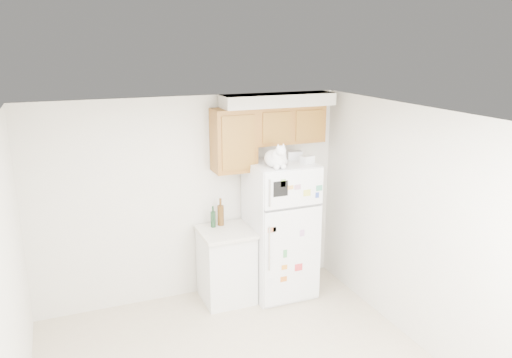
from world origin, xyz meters
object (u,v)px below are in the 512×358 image
refrigerator (280,229)px  bottle_green (213,217)px  cat (277,158)px  storage_box_front (307,159)px  base_counter (226,264)px  storage_box_back (294,155)px  bottle_amber (221,212)px

refrigerator → bottle_green: refrigerator is taller
cat → storage_box_front: bearing=7.7°
storage_box_front → bottle_green: (-1.08, 0.34, -0.69)m
base_counter → storage_box_back: size_ratio=5.11×
storage_box_back → storage_box_front: bearing=-67.6°
storage_box_front → bottle_green: 1.33m
refrigerator → cat: cat is taller
cat → storage_box_back: cat is taller
storage_box_front → bottle_amber: size_ratio=0.44×
refrigerator → base_counter: (-0.69, 0.07, -0.39)m
storage_box_front → bottle_amber: 1.23m
refrigerator → storage_box_front: bearing=-24.5°
refrigerator → cat: 0.99m
cat → refrigerator: bearing=51.8°
base_counter → bottle_green: bearing=128.9°
cat → storage_box_front: cat is taller
base_counter → storage_box_front: size_ratio=6.13×
refrigerator → storage_box_back: size_ratio=9.44×
refrigerator → base_counter: bearing=173.9°
cat → storage_box_front: 0.44m
base_counter → storage_box_back: 1.59m
cat → storage_box_back: (0.38, 0.31, -0.07)m
base_counter → cat: cat is taller
refrigerator → cat: (-0.15, -0.19, 0.96)m
base_counter → cat: size_ratio=2.10×
cat → bottle_green: 1.08m
storage_box_front → cat: bearing=171.0°
refrigerator → bottle_amber: (-0.70, 0.25, 0.24)m
bottle_green → bottle_amber: size_ratio=0.77×
cat → bottle_green: size_ratio=1.65×
base_counter → bottle_amber: bottle_amber is taller
storage_box_back → bottle_green: (-1.04, 0.09, -0.70)m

